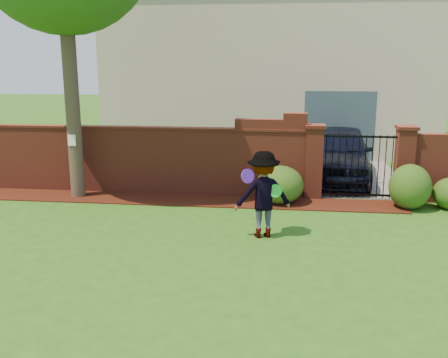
# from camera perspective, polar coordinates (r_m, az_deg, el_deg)

# --- Properties ---
(ground) EXTENTS (80.00, 80.00, 0.01)m
(ground) POSITION_cam_1_polar(r_m,az_deg,el_deg) (9.59, -3.57, -8.00)
(ground) COLOR #295A16
(ground) RESTS_ON ground
(mulch_bed) EXTENTS (11.10, 1.08, 0.03)m
(mulch_bed) POSITION_cam_1_polar(r_m,az_deg,el_deg) (12.87, -5.07, -2.34)
(mulch_bed) COLOR black
(mulch_bed) RESTS_ON ground
(brick_wall) EXTENTS (8.70, 0.31, 2.16)m
(brick_wall) POSITION_cam_1_polar(r_m,az_deg,el_deg) (13.54, -8.98, 2.30)
(brick_wall) COLOR maroon
(brick_wall) RESTS_ON ground
(pillar_left) EXTENTS (0.50, 0.50, 1.88)m
(pillar_left) POSITION_cam_1_polar(r_m,az_deg,el_deg) (13.05, 10.01, 1.98)
(pillar_left) COLOR maroon
(pillar_left) RESTS_ON ground
(pillar_right) EXTENTS (0.50, 0.50, 1.88)m
(pillar_right) POSITION_cam_1_polar(r_m,az_deg,el_deg) (13.36, 19.47, 1.67)
(pillar_right) COLOR maroon
(pillar_right) RESTS_ON ground
(iron_gate) EXTENTS (1.78, 0.03, 1.60)m
(iron_gate) POSITION_cam_1_polar(r_m,az_deg,el_deg) (13.18, 14.77, 1.39)
(iron_gate) COLOR black
(iron_gate) RESTS_ON ground
(driveway) EXTENTS (3.20, 8.00, 0.01)m
(driveway) POSITION_cam_1_polar(r_m,az_deg,el_deg) (17.24, 12.86, 1.37)
(driveway) COLOR slate
(driveway) RESTS_ON ground
(house) EXTENTS (12.40, 6.40, 6.30)m
(house) POSITION_cam_1_polar(r_m,az_deg,el_deg) (20.79, 5.18, 12.41)
(house) COLOR beige
(house) RESTS_ON ground
(car) EXTENTS (2.32, 4.74, 1.56)m
(car) POSITION_cam_1_polar(r_m,az_deg,el_deg) (15.05, 12.67, 2.67)
(car) COLOR black
(car) RESTS_ON ground
(paper_notice) EXTENTS (0.20, 0.01, 0.28)m
(paper_notice) POSITION_cam_1_polar(r_m,az_deg,el_deg) (13.24, -16.65, 4.17)
(paper_notice) COLOR white
(paper_notice) RESTS_ON tree
(shrub_left) EXTENTS (1.15, 1.15, 0.94)m
(shrub_left) POSITION_cam_1_polar(r_m,az_deg,el_deg) (12.54, 6.29, -0.65)
(shrub_left) COLOR #1F4815
(shrub_left) RESTS_ON ground
(shrub_middle) EXTENTS (0.98, 0.98, 1.08)m
(shrub_middle) POSITION_cam_1_polar(r_m,az_deg,el_deg) (12.77, 20.05, -0.82)
(shrub_middle) COLOR #1F4815
(shrub_middle) RESTS_ON ground
(man) EXTENTS (1.24, 0.90, 1.73)m
(man) POSITION_cam_1_polar(r_m,az_deg,el_deg) (10.05, 4.41, -1.79)
(man) COLOR gray
(man) RESTS_ON ground
(frisbee_purple) EXTENTS (0.27, 0.23, 0.27)m
(frisbee_purple) POSITION_cam_1_polar(r_m,az_deg,el_deg) (9.62, 2.65, 0.34)
(frisbee_purple) COLOR #6020C9
(frisbee_purple) RESTS_ON man
(frisbee_green) EXTENTS (0.26, 0.07, 0.26)m
(frisbee_green) POSITION_cam_1_polar(r_m,az_deg,el_deg) (9.94, 5.77, -1.32)
(frisbee_green) COLOR #1CD535
(frisbee_green) RESTS_ON man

